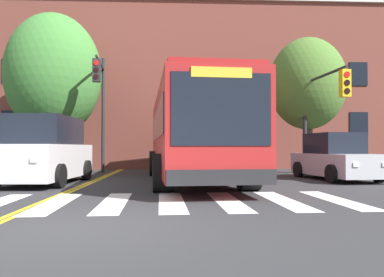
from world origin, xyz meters
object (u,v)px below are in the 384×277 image
at_px(car_silver_far_lane, 335,159).
at_px(street_tree_curbside_large, 307,84).
at_px(city_bus, 191,133).
at_px(traffic_light_near_corner, 321,102).
at_px(car_white_near_lane, 46,152).
at_px(traffic_light_overhead, 101,94).
at_px(car_black_behind_bus, 181,150).
at_px(street_tree_curbside_small, 54,75).

height_order(car_silver_far_lane, street_tree_curbside_large, street_tree_curbside_large).
height_order(city_bus, traffic_light_near_corner, traffic_light_near_corner).
height_order(traffic_light_near_corner, street_tree_curbside_large, street_tree_curbside_large).
bearing_deg(car_white_near_lane, traffic_light_overhead, 77.80).
bearing_deg(traffic_light_near_corner, city_bus, -170.55).
bearing_deg(traffic_light_overhead, car_silver_far_lane, -19.62).
xyz_separation_m(traffic_light_overhead, street_tree_curbside_large, (9.96, 0.06, 0.57)).
bearing_deg(car_silver_far_lane, car_black_behind_bus, 121.17).
bearing_deg(car_white_near_lane, traffic_light_near_corner, 10.09).
bearing_deg(car_black_behind_bus, car_white_near_lane, -114.83).
xyz_separation_m(car_white_near_lane, car_black_behind_bus, (4.94, 10.67, 0.02)).
height_order(street_tree_curbside_large, street_tree_curbside_small, street_tree_curbside_small).
distance_m(traffic_light_overhead, street_tree_curbside_small, 2.78).
height_order(car_white_near_lane, traffic_light_overhead, traffic_light_overhead).
relative_size(car_white_near_lane, traffic_light_near_corner, 1.05).
height_order(car_silver_far_lane, street_tree_curbside_small, street_tree_curbside_small).
bearing_deg(car_black_behind_bus, street_tree_curbside_small, -140.40).
bearing_deg(car_black_behind_bus, car_silver_far_lane, -58.83).
xyz_separation_m(city_bus, traffic_light_near_corner, (5.44, 0.91, 1.30)).
relative_size(car_black_behind_bus, traffic_light_near_corner, 1.08).
xyz_separation_m(street_tree_curbside_large, street_tree_curbside_small, (-12.41, 0.76, 0.47)).
bearing_deg(street_tree_curbside_small, traffic_light_near_corner, -16.26).
bearing_deg(street_tree_curbside_small, car_silver_far_lane, -19.38).
bearing_deg(street_tree_curbside_large, traffic_light_overhead, -179.67).
distance_m(car_silver_far_lane, street_tree_curbside_large, 4.99).
bearing_deg(city_bus, traffic_light_near_corner, 9.45).
bearing_deg(street_tree_curbside_large, city_bus, -148.07).
bearing_deg(city_bus, car_white_near_lane, -169.23).
bearing_deg(car_silver_far_lane, traffic_light_overhead, 160.38).
bearing_deg(traffic_light_overhead, city_bus, -41.14).
xyz_separation_m(car_silver_far_lane, traffic_light_near_corner, (-0.19, 0.79, 2.30)).
bearing_deg(car_silver_far_lane, street_tree_curbside_small, 160.62).
distance_m(car_white_near_lane, car_silver_far_lane, 10.79).
bearing_deg(car_silver_far_lane, traffic_light_near_corner, 103.80).
xyz_separation_m(city_bus, car_silver_far_lane, (5.64, 0.12, -1.00)).
bearing_deg(car_white_near_lane, car_black_behind_bus, 65.17).
bearing_deg(street_tree_curbside_small, car_black_behind_bus, 39.60).
distance_m(city_bus, car_white_near_lane, 5.24).
distance_m(traffic_light_near_corner, traffic_light_overhead, 9.94).
distance_m(car_white_near_lane, traffic_light_near_corner, 10.89).
relative_size(car_silver_far_lane, traffic_light_near_corner, 0.97).
height_order(traffic_light_near_corner, traffic_light_overhead, traffic_light_overhead).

